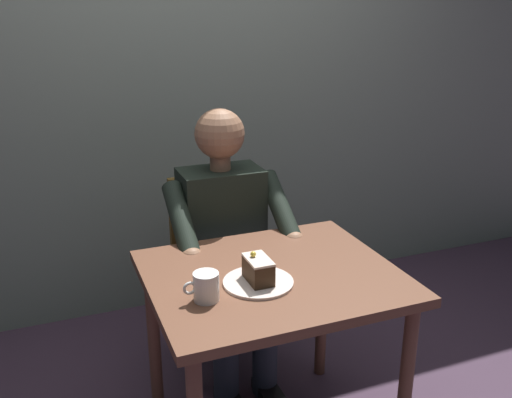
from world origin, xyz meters
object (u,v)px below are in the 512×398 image
object	(u,v)px
cake_slice	(258,270)
dessert_spoon	(212,292)
coffee_cup	(206,286)
dining_table	(272,298)
seated_person	(227,244)
chair	(216,261)

from	to	relation	value
cake_slice	dessert_spoon	world-z (taller)	cake_slice
coffee_cup	dessert_spoon	bearing A→B (deg)	-130.95
dining_table	cake_slice	world-z (taller)	cake_slice
dining_table	coffee_cup	world-z (taller)	coffee_cup
seated_person	coffee_cup	xyz separation A→B (m)	(0.28, 0.61, 0.15)
dining_table	seated_person	xyz separation A→B (m)	(0.00, -0.51, 0.00)
dining_table	cake_slice	size ratio (longest dim) A/B	6.93
dining_table	coffee_cup	bearing A→B (deg)	20.13
cake_slice	dessert_spoon	bearing A→B (deg)	1.41
cake_slice	chair	bearing A→B (deg)	-96.04
seated_person	coffee_cup	world-z (taller)	seated_person
seated_person	dining_table	bearing A→B (deg)	90.00
dining_table	cake_slice	xyz separation A→B (m)	(0.08, 0.06, 0.15)
dining_table	chair	bearing A→B (deg)	-90.00
dining_table	dessert_spoon	bearing A→B (deg)	14.42
seated_person	dessert_spoon	size ratio (longest dim) A/B	8.59
seated_person	chair	bearing A→B (deg)	-90.00
chair	coffee_cup	world-z (taller)	chair
chair	cake_slice	bearing A→B (deg)	83.96
chair	coffee_cup	size ratio (longest dim) A/B	7.36
dining_table	seated_person	world-z (taller)	seated_person
cake_slice	coffee_cup	distance (m)	0.20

